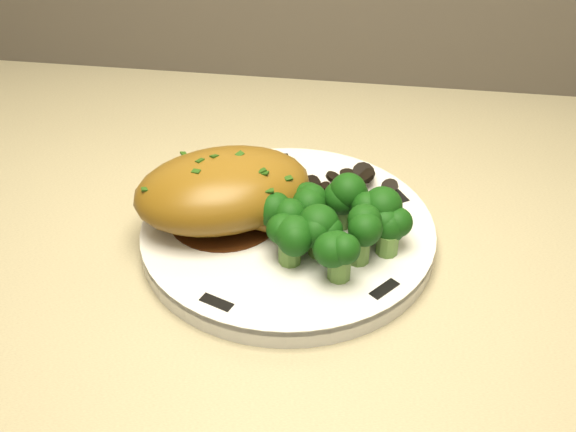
# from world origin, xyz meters

# --- Properties ---
(plate) EXTENTS (0.26, 0.26, 0.02)m
(plate) POSITION_xyz_m (-0.41, 1.68, 0.87)
(plate) COLOR silver
(plate) RESTS_ON counter
(rim_accent_0) EXTENTS (0.02, 0.03, 0.00)m
(rim_accent_0) POSITION_xyz_m (-0.33, 1.74, 0.88)
(rim_accent_0) COLOR black
(rim_accent_0) RESTS_ON plate
(rim_accent_1) EXTENTS (0.03, 0.01, 0.00)m
(rim_accent_1) POSITION_xyz_m (-0.44, 1.78, 0.88)
(rim_accent_1) COLOR black
(rim_accent_1) RESTS_ON plate
(rim_accent_2) EXTENTS (0.01, 0.02, 0.00)m
(rim_accent_2) POSITION_xyz_m (-0.51, 1.69, 0.88)
(rim_accent_2) COLOR black
(rim_accent_2) RESTS_ON plate
(rim_accent_3) EXTENTS (0.03, 0.02, 0.00)m
(rim_accent_3) POSITION_xyz_m (-0.45, 1.59, 0.88)
(rim_accent_3) COLOR black
(rim_accent_3) RESTS_ON plate
(rim_accent_4) EXTENTS (0.02, 0.02, 0.00)m
(rim_accent_4) POSITION_xyz_m (-0.33, 1.62, 0.88)
(rim_accent_4) COLOR black
(rim_accent_4) RESTS_ON plate
(gravy_pool) EXTENTS (0.09, 0.09, 0.00)m
(gravy_pool) POSITION_xyz_m (-0.47, 1.69, 0.88)
(gravy_pool) COLOR #3A1A0A
(gravy_pool) RESTS_ON plate
(chicken_breast) EXTENTS (0.17, 0.15, 0.06)m
(chicken_breast) POSITION_xyz_m (-0.46, 1.69, 0.90)
(chicken_breast) COLOR brown
(chicken_breast) RESTS_ON plate
(mushroom_pile) EXTENTS (0.08, 0.06, 0.02)m
(mushroom_pile) POSITION_xyz_m (-0.37, 1.73, 0.88)
(mushroom_pile) COLOR black
(mushroom_pile) RESTS_ON plate
(broccoli_florets) EXTENTS (0.11, 0.09, 0.04)m
(broccoli_florets) POSITION_xyz_m (-0.37, 1.66, 0.90)
(broccoli_florets) COLOR #5D8A3A
(broccoli_florets) RESTS_ON plate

